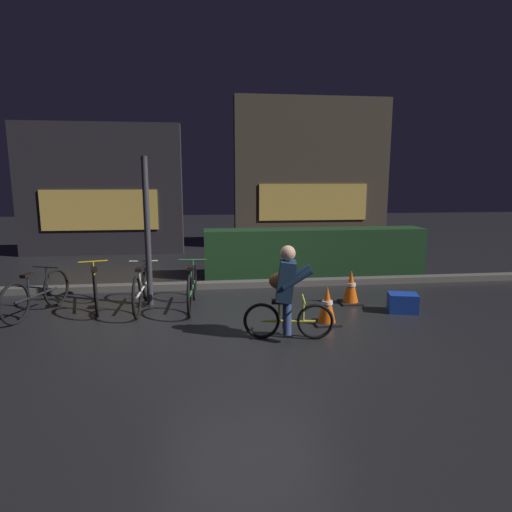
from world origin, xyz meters
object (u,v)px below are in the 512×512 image
Objects in this scene: traffic_cone_near at (327,306)px; blue_crate at (403,303)px; parked_bike_left_mid at (95,288)px; cyclist at (287,292)px; parked_bike_center_left at (142,289)px; parked_bike_leftmost at (37,294)px; traffic_cone_far at (351,287)px; street_post at (147,233)px; parked_bike_center_right at (192,287)px.

blue_crate is at bearing 16.49° from traffic_cone_near.
cyclist reaches higher than parked_bike_left_mid.
parked_bike_left_mid is 0.78m from parked_bike_center_left.
parked_bike_leftmost reaches higher than traffic_cone_far.
street_post reaches higher than parked_bike_center_right.
traffic_cone_near reaches higher than blue_crate.
parked_bike_leftmost is (-1.67, -0.34, -0.89)m from street_post.
blue_crate is at bearing -98.28° from parked_bike_center_right.
traffic_cone_far is at bearing -108.28° from parked_bike_left_mid.
parked_bike_center_left is 2.84× the size of traffic_cone_far.
street_post is 1.49× the size of parked_bike_center_left.
traffic_cone_far is 2.05m from cyclist.
parked_bike_center_left is (0.77, -0.16, 0.01)m from parked_bike_left_mid.
parked_bike_center_right is 2.95× the size of traffic_cone_near.
parked_bike_left_mid is 4.95m from blue_crate.
traffic_cone_near is at bearing -26.01° from street_post.
blue_crate is at bearing -12.63° from street_post.
traffic_cone_far is (2.66, -0.07, -0.07)m from parked_bike_center_right.
parked_bike_center_left is 4.17m from blue_crate.
street_post reaches higher than blue_crate.
street_post reaches higher than traffic_cone_far.
blue_crate is 0.35× the size of cyclist.
traffic_cone_near is 1.28× the size of blue_crate.
street_post is at bearing 72.26° from parked_bike_center_right.
blue_crate is at bearing -41.13° from traffic_cone_far.
parked_bike_center_left is 2.60m from cyclist.
parked_bike_leftmost is at bearing 94.68° from parked_bike_center_left.
parked_bike_left_mid is 2.72× the size of traffic_cone_far.
street_post reaches higher than parked_bike_center_left.
traffic_cone_far is (3.46, -0.09, -0.07)m from parked_bike_center_left.
parked_bike_left_mid is at bearing 157.93° from cyclist.
cyclist reaches higher than parked_bike_center_left.
street_post is 0.91m from parked_bike_center_left.
parked_bike_left_mid is 0.95× the size of parked_bike_center_right.
blue_crate is (4.02, -0.90, -1.07)m from street_post.
street_post is at bearing -60.10° from parked_bike_leftmost.
parked_bike_center_right is (0.71, -0.26, -0.87)m from street_post.
cyclist is (2.06, -1.55, 0.29)m from parked_bike_center_left.
parked_bike_center_left is at bearing 158.99° from traffic_cone_near.
parked_bike_leftmost is at bearing 174.36° from blue_crate.
parked_bike_center_right is (0.80, -0.02, 0.00)m from parked_bike_center_left.
street_post is at bearing -20.23° from parked_bike_center_left.
parked_bike_left_mid reaches higher than traffic_cone_near.
street_post is at bearing -99.34° from parked_bike_left_mid.
parked_bike_center_right is 2.22m from traffic_cone_near.
traffic_cone_near is 1.20m from traffic_cone_far.
street_post is at bearing 167.37° from blue_crate.
traffic_cone_far is (4.22, -0.24, -0.06)m from parked_bike_left_mid.
blue_crate is at bearing -98.01° from parked_bike_center_left.
parked_bike_center_right reaches higher than parked_bike_leftmost.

